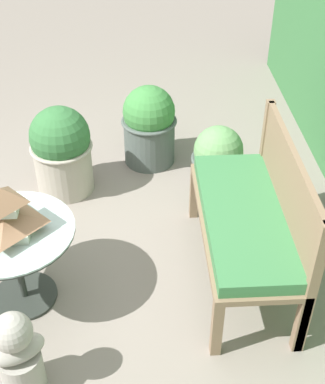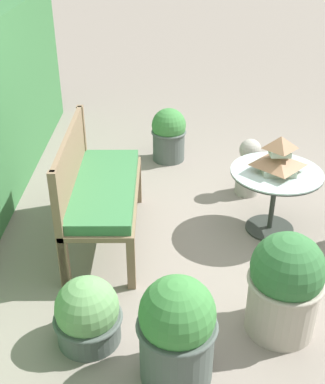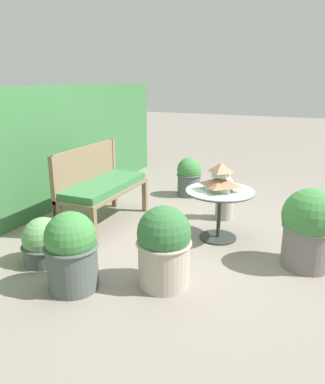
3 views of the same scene
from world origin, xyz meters
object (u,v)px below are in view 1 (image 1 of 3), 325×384
Objects in this scene: potted_plant_path_edge at (149,125)px; pagoda_birdhouse at (6,213)px; garden_bench at (244,221)px; potted_plant_hedge_corner at (218,156)px; garden_bust at (18,355)px; potted_plant_table_near at (62,150)px; patio_table at (13,246)px.

pagoda_birdhouse is at bearing -29.41° from potted_plant_path_edge.
potted_plant_hedge_corner is (-1.12, 0.01, -0.26)m from garden_bench.
garden_bust is 1.23× the size of potted_plant_hedge_corner.
garden_bench is at bearing 21.27° from potted_plant_path_edge.
garden_bench is at bearing -173.29° from garden_bust.
potted_plant_table_near reaches higher than garden_bench.
potted_plant_path_edge is at bearing -133.56° from garden_bust.
garden_bench is 1.86× the size of potted_plant_path_edge.
patio_table is at bearing -29.41° from potted_plant_path_edge.
garden_bust is (0.65, 0.10, -0.18)m from patio_table.
garden_bench reaches higher than potted_plant_hedge_corner.
garden_bust is at bearing -34.69° from potted_plant_hedge_corner.
garden_bench is 1.50m from potted_plant_path_edge.
garden_bench is 1.42m from patio_table.
patio_table is 1.91m from potted_plant_hedge_corner.
potted_plant_path_edge is 0.79m from potted_plant_table_near.
patio_table is 1.33× the size of garden_bust.
potted_plant_hedge_corner is (-1.26, 1.42, -0.25)m from patio_table.
pagoda_birdhouse is 0.62× the size of garden_bust.
garden_bench is 2.79× the size of potted_plant_hedge_corner.
pagoda_birdhouse is at bearing 135.00° from patio_table.
garden_bust is 0.82× the size of potted_plant_path_edge.
potted_plant_path_edge is at bearing -116.80° from potted_plant_hedge_corner.
potted_plant_hedge_corner is at bearing 63.20° from potted_plant_path_edge.
potted_plant_table_near is (-1.03, -1.24, -0.10)m from garden_bench.
pagoda_birdhouse is at bearing -8.26° from potted_plant_table_near.
potted_plant_table_near reaches higher than potted_plant_path_edge.
potted_plant_path_edge is at bearing 150.59° from pagoda_birdhouse.
pagoda_birdhouse reaches higher than patio_table.
potted_plant_table_near reaches higher than patio_table.
pagoda_birdhouse is 1.22m from potted_plant_table_near.
potted_plant_table_near is at bearing -85.82° from potted_plant_hedge_corner.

